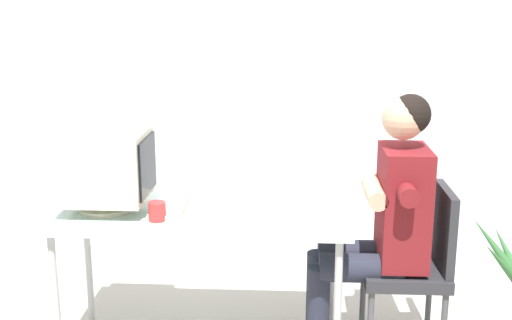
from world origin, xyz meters
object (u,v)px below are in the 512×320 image
at_px(desk, 201,220).
at_px(desk_mug, 157,211).
at_px(person_seated, 381,218).
at_px(keyboard, 171,204).
at_px(crt_monitor, 105,166).
at_px(office_chair, 417,261).

xyz_separation_m(desk, desk_mug, (-0.18, -0.17, 0.10)).
bearing_deg(person_seated, keyboard, 179.41).
xyz_separation_m(crt_monitor, person_seated, (1.32, 0.05, -0.25)).
bearing_deg(crt_monitor, keyboard, 10.96).
distance_m(keyboard, person_seated, 1.02).
relative_size(keyboard, desk_mug, 4.74).
bearing_deg(person_seated, desk_mug, -169.86).
bearing_deg(desk_mug, office_chair, 8.65).
distance_m(office_chair, person_seated, 0.28).
relative_size(office_chair, person_seated, 0.66).
relative_size(desk, crt_monitor, 3.42).
height_order(crt_monitor, person_seated, person_seated).
distance_m(person_seated, desk_mug, 1.07).
distance_m(desk, office_chair, 1.07).
bearing_deg(keyboard, person_seated, -0.59).
bearing_deg(desk, office_chair, 0.93).
bearing_deg(desk_mug, person_seated, 10.14).
bearing_deg(office_chair, desk, -179.07).
xyz_separation_m(desk, office_chair, (1.05, 0.02, -0.20)).
xyz_separation_m(crt_monitor, office_chair, (1.50, 0.05, -0.47)).
bearing_deg(office_chair, crt_monitor, -178.19).
bearing_deg(office_chair, person_seated, -180.00).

